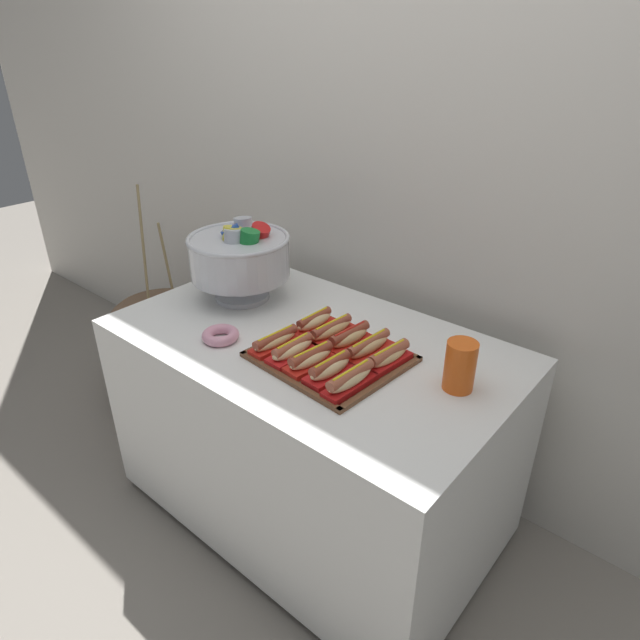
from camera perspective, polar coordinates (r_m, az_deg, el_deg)
name	(u,v)px	position (r m, az deg, el deg)	size (l,w,h in m)	color
ground_plane	(312,509)	(2.20, -0.85, -19.01)	(10.00, 10.00, 0.00)	gray
back_wall	(413,133)	(1.95, 9.63, 18.57)	(6.00, 0.10, 2.60)	silver
buffet_table	(311,427)	(1.93, -0.93, -11.06)	(1.28, 0.76, 0.74)	white
floor_vase	(166,352)	(2.74, -15.69, -3.22)	(0.55, 0.55, 1.02)	brown
serving_tray	(330,357)	(1.63, 1.10, -3.89)	(0.43, 0.39, 0.01)	brown
hot_dog_0	(276,341)	(1.66, -4.64, -2.20)	(0.07, 0.18, 0.06)	red
hot_dog_1	(293,350)	(1.61, -2.87, -3.11)	(0.07, 0.17, 0.06)	red
hot_dog_2	(311,359)	(1.56, -0.98, -4.06)	(0.08, 0.17, 0.06)	red
hot_dog_3	(330,369)	(1.52, 1.03, -5.09)	(0.08, 0.16, 0.06)	red
hot_dog_4	(350,380)	(1.47, 3.16, -6.20)	(0.07, 0.18, 0.06)	#B21414
hot_dog_5	(314,322)	(1.75, -0.60, -0.21)	(0.07, 0.16, 0.06)	red
hot_dog_6	(331,330)	(1.71, 1.18, -1.07)	(0.08, 0.19, 0.06)	red
hot_dog_7	(349,338)	(1.66, 3.06, -1.86)	(0.08, 0.17, 0.06)	red
hot_dog_8	(368,347)	(1.62, 5.04, -2.81)	(0.07, 0.19, 0.06)	red
hot_dog_9	(388,357)	(1.58, 7.13, -3.79)	(0.07, 0.17, 0.06)	red
punch_bowl	(240,255)	(1.95, -8.32, 6.68)	(0.36, 0.36, 0.28)	silver
cup_stack	(460,366)	(1.51, 14.35, -4.64)	(0.08, 0.08, 0.14)	#EA5B19
donut	(221,335)	(1.74, -10.29, -1.57)	(0.12, 0.12, 0.03)	pink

